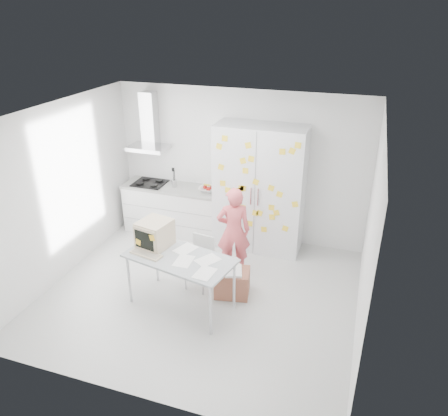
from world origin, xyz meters
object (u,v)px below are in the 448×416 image
(person, at_px, (234,231))
(desk, at_px, (163,244))
(chair, at_px, (201,259))
(cardboard_box, at_px, (232,282))

(person, height_order, desk, person)
(chair, distance_m, cardboard_box, 0.59)
(person, xyz_separation_m, chair, (-0.35, -0.53, -0.26))
(desk, distance_m, chair, 0.74)
(cardboard_box, bearing_deg, chair, 171.41)
(desk, height_order, chair, desk)
(person, bearing_deg, cardboard_box, 84.96)
(chair, height_order, cardboard_box, chair)
(cardboard_box, bearing_deg, desk, -156.86)
(person, bearing_deg, desk, 32.91)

